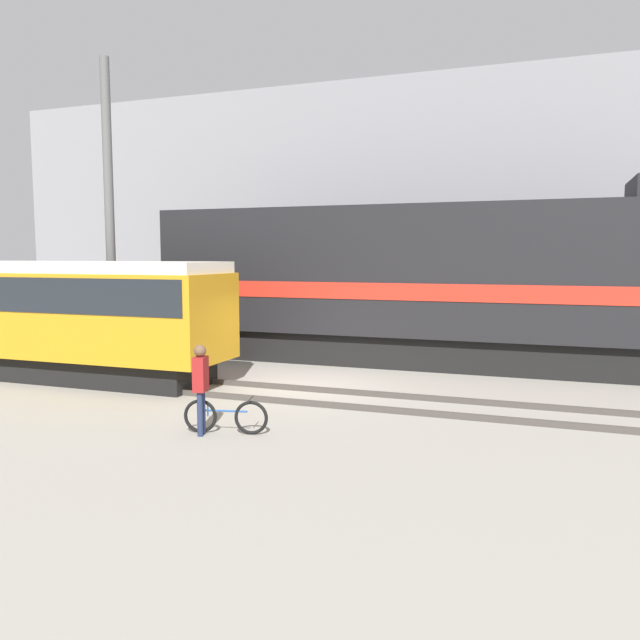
# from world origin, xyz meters

# --- Properties ---
(ground_plane) EXTENTS (120.00, 120.00, 0.00)m
(ground_plane) POSITION_xyz_m (0.00, 0.00, 0.00)
(ground_plane) COLOR gray
(track_near) EXTENTS (60.00, 1.50, 0.14)m
(track_near) POSITION_xyz_m (0.00, -1.11, 0.07)
(track_near) COLOR #47423D
(track_near) RESTS_ON ground
(track_far) EXTENTS (60.00, 1.51, 0.14)m
(track_far) POSITION_xyz_m (0.00, 4.51, 0.07)
(track_far) COLOR #47423D
(track_far) RESTS_ON ground
(building_backdrop) EXTENTS (35.79, 6.00, 10.37)m
(building_backdrop) POSITION_xyz_m (0.00, 12.49, 5.19)
(building_backdrop) COLOR gray
(building_backdrop) RESTS_ON ground
(freight_locomotive) EXTENTS (17.25, 3.04, 5.52)m
(freight_locomotive) POSITION_xyz_m (2.48, 4.51, 2.58)
(freight_locomotive) COLOR black
(freight_locomotive) RESTS_ON ground
(streetcar) EXTENTS (9.17, 2.54, 3.27)m
(streetcar) POSITION_xyz_m (-6.48, -1.11, 1.87)
(streetcar) COLOR black
(streetcar) RESTS_ON ground
(bicycle) EXTENTS (1.64, 0.55, 0.72)m
(bicycle) POSITION_xyz_m (0.13, -4.43, 0.33)
(bicycle) COLOR black
(bicycle) RESTS_ON ground
(person) EXTENTS (0.29, 0.40, 1.75)m
(person) POSITION_xyz_m (-0.26, -4.67, 1.07)
(person) COLOR #232D4C
(person) RESTS_ON ground
(utility_pole_left) EXTENTS (0.30, 0.30, 9.56)m
(utility_pole_left) POSITION_xyz_m (-7.26, 1.70, 4.78)
(utility_pole_left) COLOR #595959
(utility_pole_left) RESTS_ON ground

